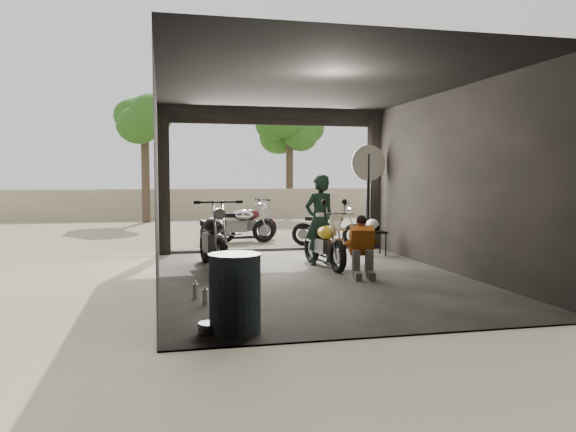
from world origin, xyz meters
name	(u,v)px	position (x,y,z in m)	size (l,w,h in m)	color
ground	(313,278)	(0.00, 0.00, 0.00)	(80.00, 80.00, 0.00)	#7A6D56
garage	(305,200)	(0.00, 0.55, 1.28)	(7.00, 7.13, 3.20)	#2D2B28
boundary_wall	(223,203)	(0.00, 14.00, 0.60)	(18.00, 0.30, 1.20)	gray
tree_left	(145,114)	(-3.00, 12.50, 3.99)	(2.20, 2.20, 5.60)	#382B1E
tree_right	(290,132)	(2.80, 14.00, 3.56)	(2.20, 2.20, 5.00)	#382B1E
main_bike	(324,240)	(0.47, 0.96, 0.53)	(0.66, 1.60, 1.07)	#E9E7C5
left_bike	(213,235)	(-1.54, 1.26, 0.64)	(0.78, 1.89, 1.28)	black
outside_bike_a	(238,221)	(-0.54, 5.26, 0.57)	(0.69, 1.67, 1.13)	black
outside_bike_b	(247,220)	(-0.27, 5.58, 0.55)	(0.67, 1.63, 1.10)	#431015
outside_bike_c	(328,225)	(1.50, 4.10, 0.53)	(0.64, 1.56, 1.06)	black
rider	(320,220)	(0.48, 1.29, 0.86)	(0.63, 0.41, 1.73)	black
mechanic	(363,249)	(0.79, -0.21, 0.50)	(0.51, 0.70, 1.01)	#BC5E19
stool	(376,235)	(2.00, 2.25, 0.46)	(0.39, 0.39, 0.54)	black
helmet	(372,225)	(1.94, 2.29, 0.66)	(0.27, 0.29, 0.26)	white
oil_drum	(235,294)	(-1.68, -3.00, 0.43)	(0.55, 0.55, 0.86)	#415A6D
sign_post	(368,180)	(2.07, 2.92, 1.61)	(0.80, 0.08, 2.39)	black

